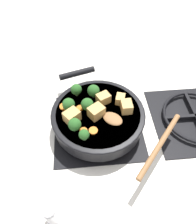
% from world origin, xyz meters
% --- Properties ---
extents(ground_plane, '(2.40, 2.40, 0.00)m').
position_xyz_m(ground_plane, '(0.00, 0.00, 0.00)').
color(ground_plane, white).
extents(front_burner_grate, '(0.31, 0.31, 0.03)m').
position_xyz_m(front_burner_grate, '(0.00, 0.00, 0.01)').
color(front_burner_grate, black).
rests_on(front_burner_grate, ground_plane).
extents(rear_burner_grate, '(0.31, 0.31, 0.03)m').
position_xyz_m(rear_burner_grate, '(0.00, 0.36, 0.01)').
color(rear_burner_grate, black).
rests_on(rear_burner_grate, ground_plane).
extents(skillet_pan, '(0.41, 0.32, 0.06)m').
position_xyz_m(skillet_pan, '(-0.00, -0.00, 0.06)').
color(skillet_pan, black).
rests_on(skillet_pan, front_burner_grate).
extents(wooden_spoon, '(0.25, 0.26, 0.02)m').
position_xyz_m(wooden_spoon, '(0.10, 0.12, 0.09)').
color(wooden_spoon, olive).
rests_on(wooden_spoon, skillet_pan).
extents(tofu_cube_center_large, '(0.05, 0.05, 0.03)m').
position_xyz_m(tofu_cube_center_large, '(-0.04, 0.02, 0.10)').
color(tofu_cube_center_large, tan).
rests_on(tofu_cube_center_large, skillet_pan).
extents(tofu_cube_near_handle, '(0.04, 0.04, 0.03)m').
position_xyz_m(tofu_cube_near_handle, '(-0.04, 0.08, 0.10)').
color(tofu_cube_near_handle, tan).
rests_on(tofu_cube_near_handle, skillet_pan).
extents(tofu_cube_east_chunk, '(0.06, 0.06, 0.04)m').
position_xyz_m(tofu_cube_east_chunk, '(0.01, -0.01, 0.10)').
color(tofu_cube_east_chunk, tan).
rests_on(tofu_cube_east_chunk, skillet_pan).
extents(tofu_cube_west_chunk, '(0.06, 0.06, 0.04)m').
position_xyz_m(tofu_cube_west_chunk, '(0.02, -0.09, 0.10)').
color(tofu_cube_west_chunk, tan).
rests_on(tofu_cube_west_chunk, skillet_pan).
extents(tofu_cube_back_piece, '(0.04, 0.04, 0.03)m').
position_xyz_m(tofu_cube_back_piece, '(0.00, 0.09, 0.10)').
color(tofu_cube_back_piece, tan).
rests_on(tofu_cube_back_piece, skillet_pan).
extents(broccoli_floret_near_spoon, '(0.04, 0.04, 0.05)m').
position_xyz_m(broccoli_floret_near_spoon, '(-0.01, -0.03, 0.11)').
color(broccoli_floret_near_spoon, '#709956').
rests_on(broccoli_floret_near_spoon, skillet_pan).
extents(broccoli_floret_center_top, '(0.04, 0.04, 0.05)m').
position_xyz_m(broccoli_floret_center_top, '(0.06, -0.08, 0.11)').
color(broccoli_floret_center_top, '#709956').
rests_on(broccoli_floret_center_top, skillet_pan).
extents(broccoli_floret_east_rim, '(0.03, 0.03, 0.04)m').
position_xyz_m(broccoli_floret_east_rim, '(0.10, -0.05, 0.11)').
color(broccoli_floret_east_rim, '#709956').
rests_on(broccoli_floret_east_rim, skillet_pan).
extents(broccoli_floret_west_rim, '(0.04, 0.04, 0.05)m').
position_xyz_m(broccoli_floret_west_rim, '(-0.09, -0.07, 0.11)').
color(broccoli_floret_west_rim, '#709956').
rests_on(broccoli_floret_west_rim, skillet_pan).
extents(broccoli_floret_north_edge, '(0.04, 0.04, 0.05)m').
position_xyz_m(broccoli_floret_north_edge, '(-0.02, -0.09, 0.11)').
color(broccoli_floret_north_edge, '#709956').
rests_on(broccoli_floret_north_edge, skillet_pan).
extents(broccoli_floret_south_cluster, '(0.04, 0.04, 0.05)m').
position_xyz_m(broccoli_floret_south_cluster, '(-0.07, -0.01, 0.11)').
color(broccoli_floret_south_cluster, '#709956').
rests_on(broccoli_floret_south_cluster, skillet_pan).
extents(carrot_slice_orange_thin, '(0.02, 0.02, 0.01)m').
position_xyz_m(carrot_slice_orange_thin, '(0.07, -0.05, 0.09)').
color(carrot_slice_orange_thin, orange).
rests_on(carrot_slice_orange_thin, skillet_pan).
extents(carrot_slice_near_center, '(0.02, 0.02, 0.01)m').
position_xyz_m(carrot_slice_near_center, '(-0.02, -0.06, 0.09)').
color(carrot_slice_near_center, orange).
rests_on(carrot_slice_near_center, skillet_pan).
extents(carrot_slice_edge_slice, '(0.03, 0.03, 0.01)m').
position_xyz_m(carrot_slice_edge_slice, '(0.08, -0.02, 0.09)').
color(carrot_slice_edge_slice, orange).
rests_on(carrot_slice_edge_slice, skillet_pan).
extents(carrot_slice_under_broccoli, '(0.03, 0.03, 0.01)m').
position_xyz_m(carrot_slice_under_broccoli, '(-0.03, -0.11, 0.09)').
color(carrot_slice_under_broccoli, orange).
rests_on(carrot_slice_under_broccoli, skillet_pan).
extents(salt_shaker, '(0.04, 0.04, 0.09)m').
position_xyz_m(salt_shaker, '(0.30, -0.15, 0.04)').
color(salt_shaker, white).
rests_on(salt_shaker, ground_plane).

